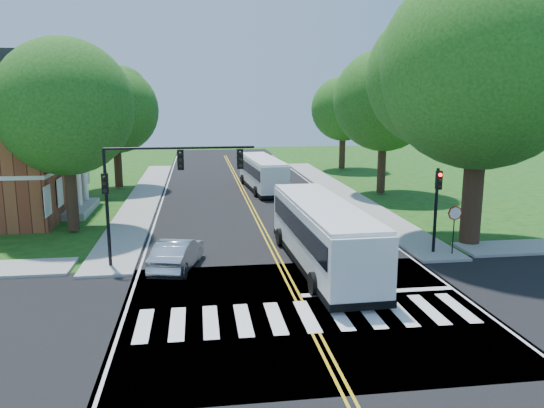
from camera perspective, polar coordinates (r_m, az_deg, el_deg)
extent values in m
plane|color=#134611|center=(20.81, 3.50, -11.44)|extent=(140.00, 140.00, 0.00)
cube|color=black|center=(37.86, -1.93, -0.95)|extent=(14.00, 96.00, 0.01)
cube|color=black|center=(20.81, 3.50, -11.43)|extent=(60.00, 12.00, 0.01)
cube|color=gold|center=(41.76, -2.52, 0.21)|extent=(0.36, 70.00, 0.01)
cube|color=silver|center=(41.67, -11.86, -0.04)|extent=(0.12, 70.00, 0.01)
cube|color=silver|center=(42.93, 6.55, 0.46)|extent=(0.12, 70.00, 0.01)
cube|color=silver|center=(20.35, 3.79, -11.94)|extent=(12.60, 3.00, 0.01)
cube|color=silver|center=(23.13, 11.33, -9.22)|extent=(6.60, 0.40, 0.01)
cube|color=gray|center=(44.72, -13.54, 0.73)|extent=(2.60, 40.00, 0.15)
cube|color=gray|center=(46.15, 7.43, 1.27)|extent=(2.60, 40.00, 0.15)
cylinder|color=#362515|center=(31.05, 20.79, 1.50)|extent=(1.10, 1.10, 6.00)
sphere|color=#367D25|center=(30.71, 21.66, 13.56)|extent=(10.80, 10.80, 10.80)
cylinder|color=#362515|center=(34.10, -20.79, 1.30)|extent=(0.70, 0.70, 4.80)
sphere|color=#367D25|center=(33.66, -21.39, 9.71)|extent=(8.00, 8.00, 8.00)
cylinder|color=#362515|center=(49.63, -16.24, 4.27)|extent=(0.70, 0.70, 4.40)
sphere|color=#367D25|center=(49.31, -16.55, 9.66)|extent=(7.60, 7.60, 7.60)
cylinder|color=#362515|center=(45.80, 11.72, 4.31)|extent=(0.70, 0.70, 5.00)
sphere|color=#367D25|center=(45.48, 11.98, 10.86)|extent=(8.40, 8.40, 8.40)
cylinder|color=#362515|center=(61.30, 7.56, 5.88)|extent=(0.70, 0.70, 4.40)
sphere|color=#367D25|center=(61.05, 7.67, 10.13)|extent=(7.20, 7.20, 7.20)
cube|color=silver|center=(39.87, -20.39, 5.36)|extent=(1.40, 6.00, 0.45)
cube|color=gray|center=(40.46, -19.99, -0.48)|extent=(1.80, 6.00, 0.50)
cylinder|color=silver|center=(38.03, -20.84, 1.58)|extent=(0.50, 0.50, 4.20)
cylinder|color=silver|center=(40.15, -20.16, 2.10)|extent=(0.50, 0.50, 4.20)
cylinder|color=silver|center=(42.28, -19.56, 2.58)|extent=(0.50, 0.50, 4.20)
cylinder|color=black|center=(26.25, -17.25, -1.50)|extent=(0.16, 0.16, 4.60)
cube|color=black|center=(25.80, -17.52, 2.11)|extent=(0.30, 0.22, 0.95)
sphere|color=black|center=(25.62, -17.61, 2.72)|extent=(0.18, 0.18, 0.18)
cylinder|color=black|center=(25.41, -9.84, 5.97)|extent=(7.00, 0.12, 0.12)
cube|color=black|center=(25.31, -9.81, 4.70)|extent=(0.30, 0.22, 0.95)
cube|color=black|center=(25.38, -3.45, 4.86)|extent=(0.30, 0.22, 0.95)
cylinder|color=black|center=(28.61, 17.19, -0.67)|extent=(0.16, 0.16, 4.40)
cube|color=black|center=(28.20, 17.51, 2.44)|extent=(0.30, 0.22, 0.95)
sphere|color=#FF0A05|center=(28.04, 17.66, 3.01)|extent=(0.18, 0.18, 0.18)
cylinder|color=black|center=(28.77, 18.93, -2.97)|extent=(0.06, 0.06, 2.20)
cylinder|color=#A50A07|center=(28.51, 19.09, -0.94)|extent=(0.76, 0.04, 0.76)
cube|color=white|center=(25.64, 5.44, -3.32)|extent=(2.94, 12.06, 2.79)
cube|color=black|center=(25.52, 5.46, -2.22)|extent=(2.99, 11.22, 0.96)
cube|color=black|center=(31.28, 2.57, 0.05)|extent=(2.49, 0.17, 1.63)
cube|color=orange|center=(31.12, 2.59, 1.71)|extent=(1.73, 0.15, 0.33)
cube|color=black|center=(25.98, 5.39, -5.97)|extent=(2.99, 12.16, 0.30)
cube|color=white|center=(25.31, 5.50, -0.14)|extent=(2.88, 11.69, 0.22)
cylinder|color=black|center=(29.95, 5.87, -3.34)|extent=(0.35, 0.98, 0.98)
cylinder|color=black|center=(29.36, 0.89, -3.57)|extent=(0.35, 0.98, 0.98)
cylinder|color=black|center=(23.02, 10.99, -8.03)|extent=(0.35, 0.98, 0.98)
cylinder|color=black|center=(22.26, 4.54, -8.53)|extent=(0.35, 0.98, 0.98)
cube|color=white|center=(47.25, -1.04, 3.28)|extent=(3.14, 11.05, 2.54)
cube|color=black|center=(47.18, -1.04, 3.84)|extent=(3.16, 10.30, 0.88)
cube|color=black|center=(52.57, -2.21, 4.45)|extent=(2.26, 0.26, 1.48)
cube|color=orange|center=(52.48, -2.22, 5.35)|extent=(1.57, 0.21, 0.30)
cube|color=black|center=(47.42, -1.03, 1.93)|extent=(3.20, 11.16, 0.28)
cube|color=white|center=(47.08, -1.05, 4.87)|extent=(3.07, 10.72, 0.20)
cylinder|color=black|center=(51.12, -0.50, 2.77)|extent=(0.36, 0.91, 0.89)
cylinder|color=black|center=(50.69, -3.16, 2.68)|extent=(0.36, 0.91, 0.89)
cylinder|color=black|center=(44.44, 1.32, 1.48)|extent=(0.36, 0.91, 0.89)
cylinder|color=black|center=(43.95, -1.73, 1.36)|extent=(0.36, 0.91, 0.89)
imported|color=#BABCC2|center=(25.72, -10.17, -5.31)|extent=(2.62, 4.79, 1.50)
imported|color=#BABCC1|center=(34.89, 7.24, -1.00)|extent=(2.98, 4.96, 1.29)
imported|color=black|center=(39.39, 5.11, 0.54)|extent=(2.03, 4.84, 1.40)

